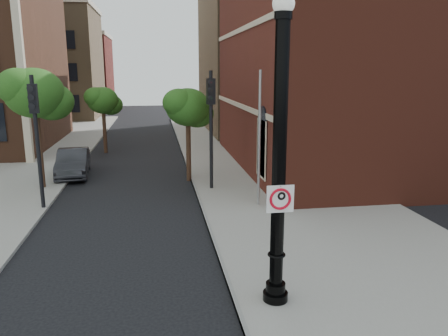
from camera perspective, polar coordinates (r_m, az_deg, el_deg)
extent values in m
plane|color=black|center=(11.00, -9.94, -17.02)|extent=(120.00, 120.00, 0.00)
cube|color=gray|center=(21.07, 6.96, -2.15)|extent=(8.00, 60.00, 0.12)
cube|color=gray|center=(29.60, -27.17, 0.84)|extent=(10.00, 50.00, 0.12)
cube|color=gray|center=(20.36, -3.81, -2.57)|extent=(0.10, 60.00, 0.14)
cube|color=maroon|center=(28.31, 25.30, 12.68)|extent=(22.00, 16.00, 12.00)
cube|color=black|center=(19.44, 4.96, 2.51)|extent=(0.08, 1.40, 2.40)
cube|color=beige|center=(24.10, 2.18, 8.11)|extent=(0.06, 16.00, 0.25)
cube|color=beige|center=(24.12, 2.27, 17.62)|extent=(0.06, 16.00, 0.25)
cube|color=beige|center=(27.61, -25.24, 14.80)|extent=(0.40, 0.40, 14.00)
cube|color=olive|center=(54.98, -22.48, 12.35)|extent=(12.00, 12.00, 12.00)
cube|color=maroon|center=(68.69, -19.73, 11.61)|extent=(12.00, 12.00, 10.00)
cube|color=olive|center=(42.59, 13.05, 14.49)|extent=(22.00, 14.00, 14.00)
cylinder|color=black|center=(10.81, 6.71, -16.53)|extent=(0.59, 0.59, 0.32)
cylinder|color=black|center=(10.69, 6.74, -15.30)|extent=(0.46, 0.46, 0.26)
cylinder|color=black|center=(9.66, 7.19, 0.33)|extent=(0.32, 0.32, 6.10)
torus|color=black|center=(10.32, 6.87, -11.16)|extent=(0.42, 0.42, 0.06)
cylinder|color=black|center=(9.51, 7.74, 19.12)|extent=(0.38, 0.38, 0.16)
sphere|color=silver|center=(9.54, 7.79, 20.51)|extent=(0.46, 0.46, 0.46)
cube|color=white|center=(9.68, 7.36, -4.03)|extent=(0.62, 0.03, 0.62)
cube|color=black|center=(9.60, 7.40, -2.40)|extent=(0.62, 0.01, 0.05)
cube|color=black|center=(9.76, 7.31, -5.63)|extent=(0.62, 0.01, 0.05)
cube|color=black|center=(9.60, 5.72, -4.12)|extent=(0.05, 0.01, 0.62)
cube|color=black|center=(9.76, 8.96, -3.93)|extent=(0.05, 0.01, 0.62)
torus|color=red|center=(9.68, 7.36, -4.03)|extent=(0.50, 0.07, 0.50)
cube|color=red|center=(9.68, 7.36, -4.03)|extent=(0.35, 0.01, 0.35)
cube|color=black|center=(9.66, 7.03, -4.05)|extent=(0.06, 0.01, 0.29)
torus|color=black|center=(9.67, 7.51, -3.64)|extent=(0.19, 0.06, 0.19)
cylinder|color=black|center=(9.60, 7.40, -2.43)|extent=(0.03, 0.02, 0.03)
imported|color=#2C2C31|center=(24.03, -19.10, 0.66)|extent=(1.84, 4.37, 1.41)
cylinder|color=black|center=(18.19, -23.16, 2.82)|extent=(0.15, 0.15, 5.25)
cube|color=black|center=(18.00, -23.64, 8.31)|extent=(0.36, 0.34, 1.09)
sphere|color=#E50505|center=(17.82, -23.95, 9.48)|extent=(0.20, 0.20, 0.20)
sphere|color=#FF8C00|center=(17.84, -23.86, 8.43)|extent=(0.20, 0.20, 0.20)
sphere|color=#00E519|center=(17.86, -23.76, 7.39)|extent=(0.20, 0.20, 0.20)
cylinder|color=black|center=(19.58, -1.69, 4.70)|extent=(0.16, 0.16, 5.40)
cube|color=black|center=(19.41, -1.73, 9.97)|extent=(0.38, 0.37, 1.13)
sphere|color=#E50505|center=(19.22, -1.75, 11.11)|extent=(0.20, 0.20, 0.20)
sphere|color=#FF8C00|center=(19.23, -1.75, 10.11)|extent=(0.20, 0.20, 0.20)
sphere|color=#00E519|center=(19.25, -1.74, 9.10)|extent=(0.20, 0.20, 0.20)
cylinder|color=#999999|center=(17.14, 4.62, 3.58)|extent=(0.11, 0.11, 5.43)
cylinder|color=#382216|center=(21.52, -22.97, 2.70)|extent=(0.24, 0.24, 4.13)
ellipsoid|color=#1E4913|center=(21.28, -23.52, 8.96)|extent=(2.59, 2.59, 2.20)
ellipsoid|color=#1E4913|center=(21.63, -21.60, 8.06)|extent=(2.00, 2.00, 1.70)
ellipsoid|color=#1E4913|center=(21.07, -25.24, 9.58)|extent=(1.89, 1.89, 1.60)
cylinder|color=#382216|center=(30.09, -15.34, 4.99)|extent=(0.24, 0.24, 3.25)
ellipsoid|color=#1E4913|center=(29.91, -15.55, 8.51)|extent=(2.04, 2.04, 1.73)
ellipsoid|color=#1E4913|center=(30.25, -14.56, 7.99)|extent=(1.58, 1.58, 1.34)
ellipsoid|color=#1E4913|center=(29.67, -16.45, 8.87)|extent=(1.48, 1.48, 1.26)
cylinder|color=#382216|center=(21.62, -4.66, 2.76)|extent=(0.24, 0.24, 3.42)
ellipsoid|color=#1E4913|center=(21.37, -4.75, 7.92)|extent=(2.15, 2.15, 1.83)
ellipsoid|color=#1E4913|center=(21.83, -3.53, 7.14)|extent=(1.66, 1.66, 1.41)
ellipsoid|color=#1E4913|center=(21.03, -5.91, 8.49)|extent=(1.56, 1.56, 1.33)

